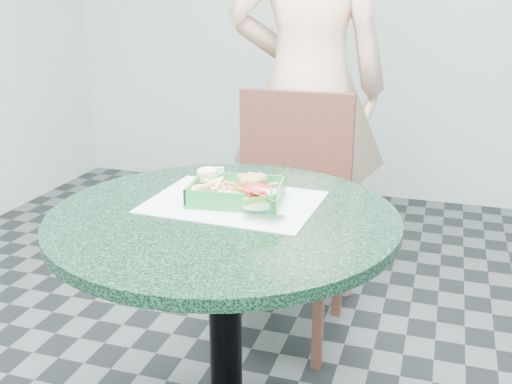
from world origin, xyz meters
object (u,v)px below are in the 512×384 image
(cafe_table, at_px, (225,281))
(food_basket, at_px, (236,203))
(dining_chair, at_px, (287,198))
(crab_sandwich, at_px, (251,192))
(sauce_ramekin, at_px, (212,180))
(diner_person, at_px, (309,40))

(cafe_table, bearing_deg, food_basket, 88.07)
(cafe_table, bearing_deg, dining_chair, 93.15)
(crab_sandwich, xyz_separation_m, sauce_ramekin, (-0.13, 0.06, 0.00))
(food_basket, bearing_deg, dining_chair, 93.78)
(cafe_table, bearing_deg, crab_sandwich, 65.12)
(cafe_table, relative_size, diner_person, 0.40)
(sauce_ramekin, bearing_deg, crab_sandwich, -24.23)
(dining_chair, distance_m, sauce_ramekin, 0.70)
(dining_chair, bearing_deg, diner_person, 90.01)
(dining_chair, relative_size, food_basket, 3.92)
(dining_chair, bearing_deg, crab_sandwich, -83.63)
(cafe_table, distance_m, diner_person, 1.24)
(diner_person, distance_m, sauce_ramekin, 1.02)
(cafe_table, distance_m, sauce_ramekin, 0.28)
(diner_person, xyz_separation_m, crab_sandwich, (0.09, -1.03, -0.30))
(dining_chair, xyz_separation_m, food_basket, (0.05, -0.71, 0.23))
(crab_sandwich, relative_size, sauce_ramekin, 1.97)
(cafe_table, xyz_separation_m, dining_chair, (-0.04, 0.80, -0.05))
(diner_person, bearing_deg, cafe_table, 79.08)
(food_basket, distance_m, crab_sandwich, 0.05)
(dining_chair, height_order, food_basket, dining_chair)
(diner_person, xyz_separation_m, food_basket, (0.05, -1.03, -0.34))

